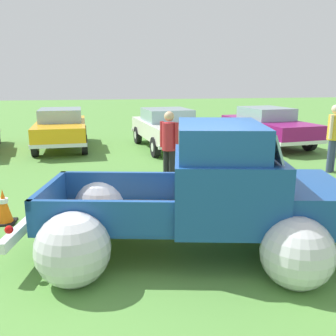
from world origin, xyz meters
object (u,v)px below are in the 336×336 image
at_px(show_car_2, 168,127).
at_px(show_car_1, 61,127).
at_px(show_car_3, 267,125).
at_px(spectator_0, 169,144).
at_px(vintage_pickup_truck, 207,203).
at_px(lane_cone_1, 225,181).
at_px(lane_cone_0, 4,206).
at_px(spectator_1, 334,134).

bearing_deg(show_car_2, show_car_1, -107.05).
bearing_deg(show_car_1, show_car_3, 81.50).
relative_size(show_car_3, spectator_0, 2.63).
bearing_deg(show_car_2, vintage_pickup_truck, -12.70).
distance_m(show_car_2, spectator_0, 4.85).
bearing_deg(lane_cone_1, spectator_0, 139.59).
bearing_deg(vintage_pickup_truck, show_car_3, 71.74).
bearing_deg(spectator_0, show_car_2, -141.09).
height_order(vintage_pickup_truck, lane_cone_0, vintage_pickup_truck).
height_order(show_car_3, lane_cone_1, show_car_3).
bearing_deg(spectator_0, show_car_1, -102.55).
bearing_deg(vintage_pickup_truck, show_car_1, 119.68).
height_order(lane_cone_0, lane_cone_1, same).
relative_size(show_car_3, spectator_1, 2.54).
xyz_separation_m(spectator_0, lane_cone_1, (1.09, -0.93, -0.71)).
bearing_deg(vintage_pickup_truck, spectator_0, 100.35).
relative_size(show_car_2, spectator_0, 2.52).
height_order(show_car_1, show_car_2, same).
bearing_deg(lane_cone_1, show_car_3, 58.01).
height_order(show_car_2, spectator_1, spectator_1).
height_order(vintage_pickup_truck, show_car_2, vintage_pickup_truck).
relative_size(vintage_pickup_truck, show_car_3, 1.05).
distance_m(vintage_pickup_truck, lane_cone_1, 2.87).
bearing_deg(show_car_3, lane_cone_0, -57.99).
bearing_deg(vintage_pickup_truck, lane_cone_0, 164.35).
relative_size(show_car_1, spectator_1, 2.34).
relative_size(show_car_1, spectator_0, 2.42).
xyz_separation_m(vintage_pickup_truck, lane_cone_0, (-3.25, 1.66, -0.45)).
bearing_deg(vintage_pickup_truck, show_car_2, 95.44).
bearing_deg(lane_cone_1, show_car_2, 92.95).
relative_size(spectator_1, lane_cone_1, 2.92).
distance_m(show_car_3, spectator_0, 6.64).
relative_size(show_car_3, lane_cone_1, 7.41).
bearing_deg(spectator_1, show_car_1, 21.09).
height_order(show_car_3, lane_cone_0, show_car_3).
relative_size(vintage_pickup_truck, spectator_0, 2.76).
bearing_deg(show_car_3, show_car_1, -103.18).
xyz_separation_m(show_car_2, show_car_3, (3.84, -0.03, -0.00)).
xyz_separation_m(vintage_pickup_truck, spectator_0, (0.06, 3.52, 0.26)).
xyz_separation_m(show_car_3, spectator_1, (-0.02, -4.21, 0.28)).
distance_m(show_car_3, lane_cone_1, 6.71).
bearing_deg(show_car_1, spectator_1, 54.12).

